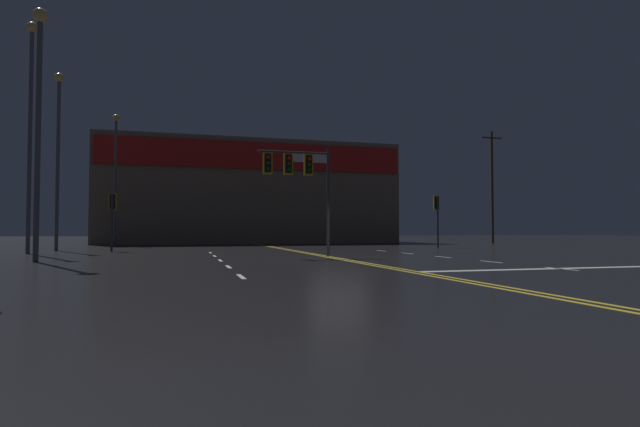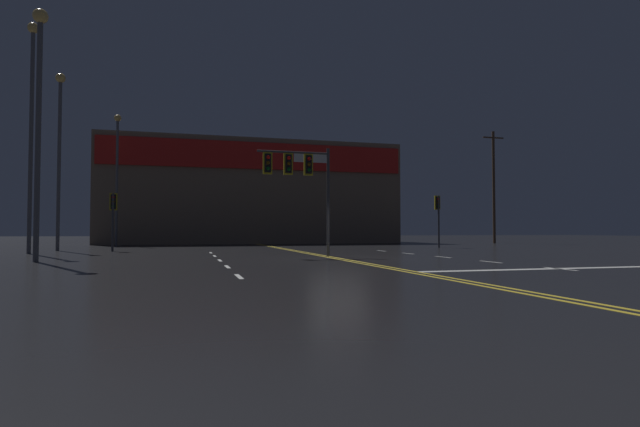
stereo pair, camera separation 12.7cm
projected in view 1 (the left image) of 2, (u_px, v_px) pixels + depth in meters
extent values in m
plane|color=black|center=(339.00, 259.00, 20.93)|extent=(200.00, 200.00, 0.00)
cube|color=gold|center=(335.00, 259.00, 20.89)|extent=(0.12, 60.00, 0.01)
cube|color=gold|center=(342.00, 259.00, 20.97)|extent=(0.12, 60.00, 0.01)
cube|color=silver|center=(241.00, 277.00, 12.69)|extent=(0.12, 1.40, 0.01)
cube|color=silver|center=(229.00, 267.00, 16.16)|extent=(0.12, 1.40, 0.01)
cube|color=silver|center=(220.00, 260.00, 19.63)|extent=(0.12, 1.40, 0.01)
cube|color=silver|center=(215.00, 256.00, 23.09)|extent=(0.12, 1.40, 0.01)
cube|color=silver|center=(210.00, 253.00, 26.56)|extent=(0.12, 1.40, 0.01)
cube|color=silver|center=(561.00, 269.00, 15.30)|extent=(0.12, 1.40, 0.01)
cube|color=silver|center=(491.00, 262.00, 18.77)|extent=(0.12, 1.40, 0.01)
cube|color=silver|center=(443.00, 257.00, 22.24)|extent=(0.12, 1.40, 0.01)
cube|color=silver|center=(408.00, 253.00, 25.70)|extent=(0.12, 1.40, 0.01)
cube|color=silver|center=(381.00, 251.00, 29.17)|extent=(0.12, 1.40, 0.01)
cube|color=silver|center=(559.00, 268.00, 15.41)|extent=(9.39, 0.40, 0.01)
cylinder|color=#38383D|center=(328.00, 202.00, 23.07)|extent=(0.14, 0.14, 5.00)
cylinder|color=#38383D|center=(293.00, 152.00, 22.71)|extent=(3.30, 0.10, 0.10)
cube|color=black|center=(308.00, 165.00, 22.88)|extent=(0.28, 0.24, 0.84)
cube|color=gold|center=(308.00, 165.00, 22.88)|extent=(0.42, 0.08, 0.99)
sphere|color=red|center=(309.00, 159.00, 22.73)|extent=(0.17, 0.17, 0.17)
sphere|color=#543707|center=(309.00, 164.00, 22.73)|extent=(0.17, 0.17, 0.17)
sphere|color=#084513|center=(309.00, 170.00, 22.72)|extent=(0.17, 0.17, 0.17)
cube|color=black|center=(288.00, 164.00, 22.63)|extent=(0.28, 0.24, 0.84)
cube|color=gold|center=(288.00, 164.00, 22.63)|extent=(0.42, 0.08, 0.99)
sphere|color=red|center=(289.00, 158.00, 22.48)|extent=(0.17, 0.17, 0.17)
sphere|color=#543707|center=(289.00, 163.00, 22.47)|extent=(0.17, 0.17, 0.17)
sphere|color=#084513|center=(289.00, 169.00, 22.46)|extent=(0.17, 0.17, 0.17)
cube|color=black|center=(268.00, 163.00, 22.37)|extent=(0.28, 0.24, 0.84)
cube|color=gold|center=(268.00, 163.00, 22.37)|extent=(0.42, 0.08, 0.99)
sphere|color=red|center=(268.00, 157.00, 22.23)|extent=(0.17, 0.17, 0.17)
sphere|color=#543707|center=(268.00, 163.00, 22.22)|extent=(0.17, 0.17, 0.17)
sphere|color=#084513|center=(268.00, 168.00, 22.21)|extent=(0.17, 0.17, 0.17)
cylinder|color=#38383D|center=(112.00, 222.00, 28.24)|extent=(0.13, 0.13, 3.31)
cube|color=black|center=(113.00, 202.00, 28.46)|extent=(0.28, 0.24, 0.84)
cube|color=gold|center=(113.00, 202.00, 28.46)|extent=(0.42, 0.08, 0.99)
sphere|color=red|center=(112.00, 197.00, 28.31)|extent=(0.17, 0.17, 0.17)
sphere|color=#543707|center=(112.00, 202.00, 28.31)|extent=(0.17, 0.17, 0.17)
sphere|color=#084513|center=(112.00, 206.00, 28.30)|extent=(0.17, 0.17, 0.17)
cylinder|color=#38383D|center=(438.00, 222.00, 34.81)|extent=(0.13, 0.13, 3.62)
cube|color=black|center=(436.00, 203.00, 35.03)|extent=(0.28, 0.24, 0.84)
cube|color=gold|center=(436.00, 203.00, 35.03)|extent=(0.42, 0.08, 0.99)
sphere|color=red|center=(437.00, 199.00, 34.89)|extent=(0.17, 0.17, 0.17)
sphere|color=#543707|center=(437.00, 203.00, 34.88)|extent=(0.17, 0.17, 0.17)
sphere|color=#084513|center=(437.00, 206.00, 34.87)|extent=(0.17, 0.17, 0.17)
cylinder|color=#59595E|center=(30.00, 141.00, 25.56)|extent=(0.20, 0.20, 11.53)
sphere|color=#F4C666|center=(32.00, 27.00, 25.77)|extent=(0.56, 0.56, 0.56)
cylinder|color=#59595E|center=(115.00, 182.00, 39.65)|extent=(0.20, 0.20, 10.05)
sphere|color=#F4C666|center=(116.00, 118.00, 39.84)|extent=(0.56, 0.56, 0.56)
cylinder|color=#59595E|center=(38.00, 140.00, 18.82)|extent=(0.20, 0.20, 9.21)
sphere|color=#F4C666|center=(40.00, 16.00, 18.99)|extent=(0.56, 0.56, 0.56)
cylinder|color=#59595E|center=(58.00, 165.00, 29.37)|extent=(0.20, 0.20, 10.10)
sphere|color=#F4C666|center=(59.00, 78.00, 29.55)|extent=(0.56, 0.56, 0.56)
cube|color=#7A6651|center=(249.00, 194.00, 49.04)|extent=(27.42, 10.00, 9.52)
cube|color=red|center=(257.00, 156.00, 44.23)|extent=(26.87, 0.20, 2.38)
cube|color=white|center=(310.00, 158.00, 45.47)|extent=(3.20, 0.16, 0.90)
cylinder|color=#4C3828|center=(492.00, 187.00, 47.61)|extent=(0.26, 0.26, 10.70)
cube|color=#4C3828|center=(492.00, 138.00, 47.77)|extent=(2.20, 0.12, 0.12)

